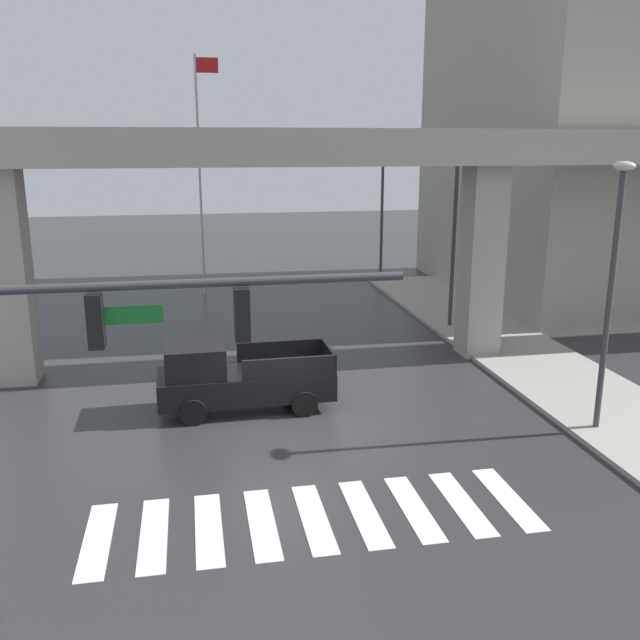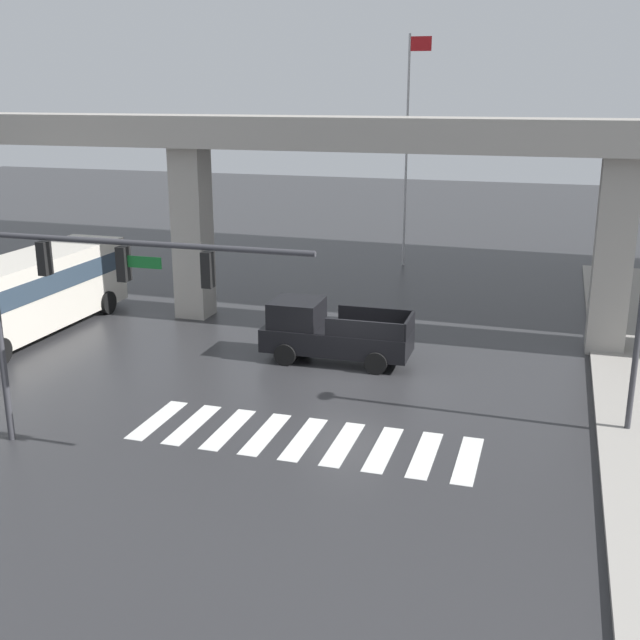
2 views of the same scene
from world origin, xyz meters
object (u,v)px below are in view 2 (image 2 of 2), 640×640
Objects in this scene: pickup_truck at (329,333)px; street_lamp_far_north at (607,181)px; street_lamp_mid_block at (620,211)px; flagpole at (408,137)px; traffic_signal_mast at (84,282)px; city_bus at (21,293)px.

pickup_truck is 0.71× the size of street_lamp_far_north.
pickup_truck is 12.62m from street_lamp_mid_block.
flagpole is (-0.42, 16.12, 5.73)m from pickup_truck.
street_lamp_far_north is (13.29, 26.97, -0.01)m from traffic_signal_mast.
flagpole reaches higher than street_lamp_mid_block.
street_lamp_far_north is (9.56, 18.27, 3.57)m from pickup_truck.
city_bus is 1.25× the size of traffic_signal_mast.
pickup_truck is at bearing -117.62° from street_lamp_far_north.
flagpole is (11.44, 16.85, 5.00)m from city_bus.
street_lamp_far_north reaches higher than traffic_signal_mast.
street_lamp_far_north is 10.43m from flagpole.
traffic_signal_mast is at bearing -116.23° from street_lamp_far_north.
city_bus is at bearing -176.47° from pickup_truck.
traffic_signal_mast is 0.74× the size of flagpole.
street_lamp_far_north is at bearing 41.58° from city_bus.
street_lamp_mid_block is (9.56, 7.43, 3.57)m from pickup_truck.
street_lamp_mid_block is at bearing 37.85° from pickup_truck.
city_bus is 1.49× the size of street_lamp_far_north.
flagpole is (3.31, 24.82, 2.16)m from traffic_signal_mast.
city_bus is 20.97m from flagpole.
traffic_signal_mast reaches higher than pickup_truck.
street_lamp_far_north is at bearing 62.38° from pickup_truck.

